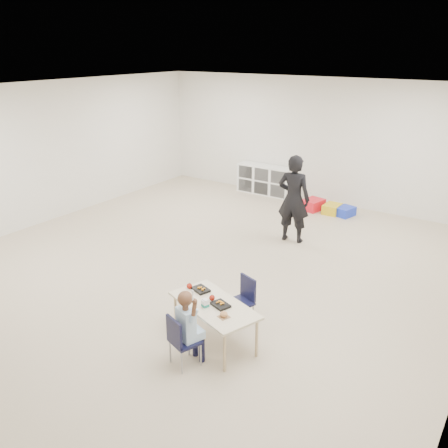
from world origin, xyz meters
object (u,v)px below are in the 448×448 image
Objects in this scene: chair_near at (185,340)px; cubby_shelf at (265,180)px; child at (184,326)px; adult at (294,199)px; table at (214,323)px.

cubby_shelf is (-2.54, 6.34, 0.03)m from chair_near.
chair_near is at bearing 0.00° from child.
cubby_shelf is 0.86× the size of adult.
table is at bearing 106.33° from child.
chair_near is at bearing -73.67° from table.
adult reaches higher than child.
chair_near reaches higher than table.
adult reaches higher than table.
child is 4.07m from adult.
chair_near is 0.63× the size of child.
adult reaches higher than chair_near.
chair_near is at bearing 91.30° from adult.
chair_near is (-0.03, -0.53, 0.05)m from table.
child is 0.72× the size of cubby_shelf.
adult is at bearing 120.45° from table.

